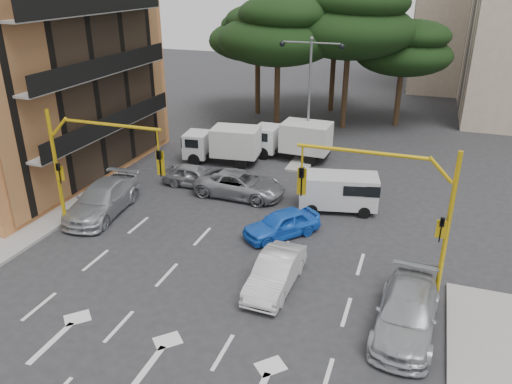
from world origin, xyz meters
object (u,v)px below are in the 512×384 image
signal_mast_left (87,159)px  car_white_hatch (275,272)px  street_lamp_center (310,77)px  car_blue_compact (282,224)px  car_silver_wagon (102,199)px  car_silver_cross_b (195,176)px  box_truck_a (223,145)px  box_truck_b (292,140)px  car_silver_cross_a (240,184)px  van_white (338,192)px  signal_mast_right (399,201)px  car_silver_parked (407,313)px

signal_mast_left → car_white_hatch: size_ratio=1.46×
signal_mast_left → street_lamp_center: (6.80, 14.01, 1.54)m
car_blue_compact → car_silver_wagon: (-9.48, -0.72, 0.14)m
car_white_hatch → car_silver_cross_b: bearing=134.0°
box_truck_a → box_truck_b: size_ratio=0.96×
car_silver_cross_b → box_truck_b: (4.10, 6.50, 0.63)m
car_silver_wagon → car_silver_cross_a: (5.93, 4.42, -0.08)m
signal_mast_left → car_silver_cross_b: 7.93m
car_blue_compact → car_silver_cross_a: bearing=174.7°
car_blue_compact → box_truck_b: size_ratio=0.73×
box_truck_b → street_lamp_center: bearing=-58.4°
street_lamp_center → box_truck_b: (-0.90, -0.50, -4.15)m
street_lamp_center → car_silver_wagon: street_lamp_center is taller
signal_mast_left → car_blue_compact: 9.40m
box_truck_b → car_white_hatch: bearing=-164.6°
car_blue_compact → van_white: 4.24m
car_silver_cross_a → car_white_hatch: bearing=-148.1°
box_truck_b → signal_mast_left: bearing=158.8°
box_truck_a → car_white_hatch: bearing=-155.7°
box_truck_b → car_silver_wagon: bearing=150.8°
car_silver_wagon → box_truck_b: box_truck_b is taller
signal_mast_left → van_white: 12.57m
car_white_hatch → van_white: (0.99, 7.90, 0.33)m
signal_mast_left → car_blue_compact: bearing=18.8°
car_silver_cross_a → signal_mast_right: bearing=-124.6°
car_silver_cross_b → box_truck_a: 4.20m
car_silver_cross_b → box_truck_b: size_ratio=0.73×
car_silver_wagon → car_silver_cross_a: 7.40m
car_blue_compact → car_silver_cross_b: 7.76m
car_white_hatch → van_white: van_white is taller
car_white_hatch → van_white: bearing=84.8°
car_blue_compact → box_truck_b: box_truck_b is taller
signal_mast_left → car_silver_cross_a: (4.80, 6.54, -3.18)m
car_silver_parked → box_truck_a: 18.45m
street_lamp_center → car_blue_compact: 12.25m
signal_mast_right → car_silver_cross_b: size_ratio=1.59×
car_silver_cross_b → van_white: 8.53m
car_white_hatch → car_silver_cross_a: bearing=121.8°
car_silver_wagon → van_white: (11.44, 4.46, 0.22)m
car_blue_compact → car_white_hatch: bearing=-35.9°
car_silver_cross_a → car_silver_cross_b: bearing=83.1°
signal_mast_right → car_silver_parked: (0.80, -2.32, -3.16)m
street_lamp_center → car_silver_cross_a: size_ratio=1.52×
car_silver_wagon → car_silver_parked: (15.53, -4.44, -0.07)m
car_silver_cross_b → box_truck_a: size_ratio=0.76×
car_silver_parked → van_white: van_white is taller
car_silver_cross_b → car_silver_wagon: bearing=148.2°
car_white_hatch → car_blue_compact: car_white_hatch is taller
car_silver_wagon → signal_mast_right: bearing=-14.8°
signal_mast_right → box_truck_a: bearing=136.5°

